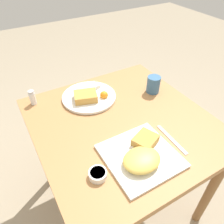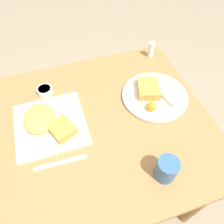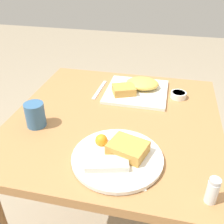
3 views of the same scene
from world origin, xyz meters
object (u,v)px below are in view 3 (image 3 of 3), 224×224
Objects in this scene: plate_square_near at (137,88)px; coffee_mug at (35,115)px; plate_oval_far at (118,155)px; salt_shaker at (212,192)px; sauce_ramekin at (178,95)px; butter_knife at (100,90)px.

plate_square_near is 2.95× the size of coffee_mug.
plate_oval_far is 3.61× the size of salt_shaker.
coffee_mug is at bearing -19.96° from salt_shaker.
plate_oval_far is 4.18× the size of sauce_ramekin.
plate_square_near is 1.44× the size of butter_knife.
sauce_ramekin is at bearing 176.35° from plate_square_near.
coffee_mug is (0.64, -0.23, 0.01)m from salt_shaker.
plate_square_near is at bearing -89.01° from plate_oval_far.
salt_shaker reaches higher than plate_square_near.
sauce_ramekin is 0.86× the size of salt_shaker.
plate_oval_far is 0.51m from sauce_ramekin.
plate_square_near is 0.96× the size of plate_oval_far.
sauce_ramekin is 0.74× the size of coffee_mug.
plate_oval_far is (-0.01, 0.49, -0.00)m from plate_square_near.
butter_knife is (0.19, -0.47, -0.02)m from plate_oval_far.
plate_oval_far is 0.51m from butter_knife.
coffee_mug is (0.35, 0.37, 0.03)m from plate_square_near.
plate_oval_far is 0.30m from salt_shaker.
salt_shaker reaches higher than sauce_ramekin.
salt_shaker is at bearing 160.04° from coffee_mug.
coffee_mug reaches higher than salt_shaker.
butter_knife is (0.18, 0.02, -0.02)m from plate_square_near.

